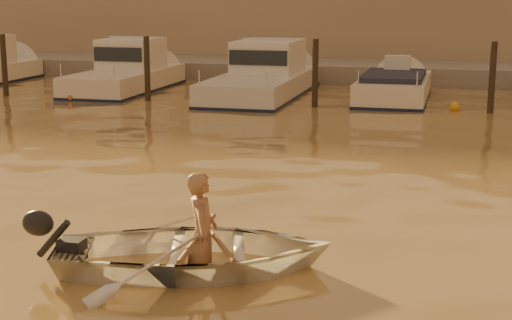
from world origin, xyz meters
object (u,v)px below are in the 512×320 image
(person, at_px, (202,233))
(waterfront_building, at_px, (373,13))
(moored_boat_2, at_px, (263,76))
(moored_boat_1, at_px, (125,72))
(moored_boat_3, at_px, (394,92))
(dinghy, at_px, (194,251))

(person, xyz_separation_m, waterfront_building, (-0.98, 27.28, 1.94))
(moored_boat_2, xyz_separation_m, waterfront_building, (2.33, 11.00, 1.77))
(moored_boat_1, distance_m, waterfront_building, 13.28)
(moored_boat_1, height_order, moored_boat_3, moored_boat_1)
(person, xyz_separation_m, moored_boat_3, (0.96, 16.28, -0.24))
(moored_boat_2, height_order, moored_boat_3, moored_boat_2)
(moored_boat_3, bearing_deg, moored_boat_1, 180.00)
(person, relative_size, moored_boat_3, 0.25)
(dinghy, xyz_separation_m, moored_boat_1, (-8.11, 16.31, 0.40))
(person, height_order, waterfront_building, waterfront_building)
(moored_boat_1, distance_m, moored_boat_3, 9.17)
(dinghy, distance_m, moored_boat_1, 18.22)
(dinghy, bearing_deg, person, -90.00)
(moored_boat_2, bearing_deg, moored_boat_3, 0.00)
(moored_boat_3, distance_m, waterfront_building, 11.38)
(moored_boat_2, height_order, waterfront_building, waterfront_building)
(moored_boat_2, distance_m, moored_boat_3, 4.28)
(dinghy, distance_m, moored_boat_2, 16.62)
(dinghy, relative_size, person, 2.22)
(person, relative_size, moored_boat_2, 0.18)
(person, xyz_separation_m, moored_boat_1, (-8.20, 16.28, 0.16))
(moored_boat_3, height_order, waterfront_building, waterfront_building)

